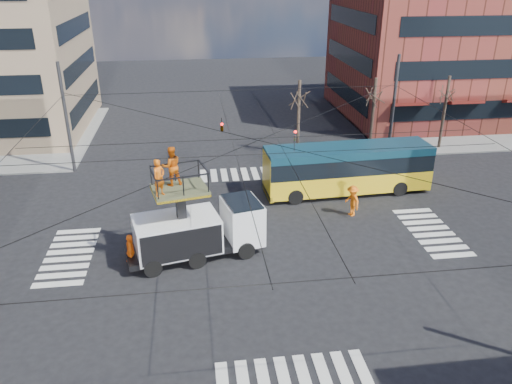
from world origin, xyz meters
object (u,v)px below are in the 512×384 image
(city_bus, at_px, (347,168))
(worker_ground, at_px, (131,252))
(utility_truck, at_px, (197,221))
(traffic_cone, at_px, (130,253))
(flagger, at_px, (352,201))

(city_bus, relative_size, worker_ground, 5.93)
(utility_truck, xyz_separation_m, traffic_cone, (-3.53, -0.03, -1.62))
(utility_truck, bearing_deg, flagger, 7.24)
(flagger, bearing_deg, worker_ground, -88.10)
(worker_ground, bearing_deg, utility_truck, -83.79)
(flagger, bearing_deg, utility_truck, -86.53)
(traffic_cone, xyz_separation_m, flagger, (12.83, 3.39, 0.60))
(traffic_cone, bearing_deg, worker_ground, -77.51)
(city_bus, xyz_separation_m, worker_ground, (-13.32, -7.57, -0.79))
(traffic_cone, relative_size, worker_ground, 0.40)
(utility_truck, relative_size, city_bus, 0.66)
(worker_ground, relative_size, flagger, 0.96)
(traffic_cone, distance_m, flagger, 13.29)
(traffic_cone, height_order, flagger, flagger)
(city_bus, xyz_separation_m, traffic_cone, (-13.50, -6.77, -1.35))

